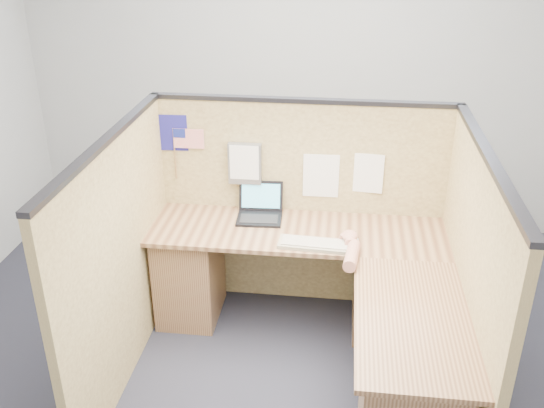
# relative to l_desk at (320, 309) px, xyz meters

# --- Properties ---
(floor) EXTENTS (5.00, 5.00, 0.00)m
(floor) POSITION_rel_l_desk_xyz_m (-0.18, -0.29, -0.39)
(floor) COLOR black
(floor) RESTS_ON ground
(wall_back) EXTENTS (5.00, 0.00, 5.00)m
(wall_back) POSITION_rel_l_desk_xyz_m (-0.18, 1.96, 1.01)
(wall_back) COLOR #A6AAAB
(wall_back) RESTS_ON floor
(cubicle_partitions) EXTENTS (2.06, 1.83, 1.53)m
(cubicle_partitions) POSITION_rel_l_desk_xyz_m (-0.18, 0.14, 0.38)
(cubicle_partitions) COLOR olive
(cubicle_partitions) RESTS_ON floor
(l_desk) EXTENTS (1.95, 1.75, 0.73)m
(l_desk) POSITION_rel_l_desk_xyz_m (0.00, 0.00, 0.00)
(l_desk) COLOR brown
(l_desk) RESTS_ON floor
(laptop) EXTENTS (0.31, 0.30, 0.22)m
(laptop) POSITION_rel_l_desk_xyz_m (-0.45, 0.56, 0.39)
(laptop) COLOR black
(laptop) RESTS_ON l_desk
(keyboard) EXTENTS (0.48, 0.19, 0.03)m
(keyboard) POSITION_rel_l_desk_xyz_m (-0.05, 0.19, 0.35)
(keyboard) COLOR gray
(keyboard) RESTS_ON l_desk
(mouse) EXTENTS (0.13, 0.09, 0.05)m
(mouse) POSITION_rel_l_desk_xyz_m (0.16, 0.26, 0.36)
(mouse) COLOR silver
(mouse) RESTS_ON l_desk
(hand_forearm) EXTENTS (0.12, 0.43, 0.09)m
(hand_forearm) POSITION_rel_l_desk_xyz_m (0.17, 0.11, 0.38)
(hand_forearm) COLOR tan
(hand_forearm) RESTS_ON l_desk
(blue_poster) EXTENTS (0.19, 0.01, 0.25)m
(blue_poster) POSITION_rel_l_desk_xyz_m (-1.06, 0.68, 0.87)
(blue_poster) COLOR navy
(blue_poster) RESTS_ON cubicle_partitions
(american_flag) EXTENTS (0.22, 0.01, 0.37)m
(american_flag) POSITION_rel_l_desk_xyz_m (-0.98, 0.67, 0.83)
(american_flag) COLOR olive
(american_flag) RESTS_ON cubicle_partitions
(file_holder) EXTENTS (0.23, 0.05, 0.29)m
(file_holder) POSITION_rel_l_desk_xyz_m (-0.57, 0.66, 0.68)
(file_holder) COLOR slate
(file_holder) RESTS_ON cubicle_partitions
(paper_left) EXTENTS (0.22, 0.02, 0.28)m
(paper_left) POSITION_rel_l_desk_xyz_m (0.26, 0.68, 0.64)
(paper_left) COLOR white
(paper_left) RESTS_ON cubicle_partitions
(paper_right) EXTENTS (0.24, 0.01, 0.31)m
(paper_right) POSITION_rel_l_desk_xyz_m (-0.05, 0.68, 0.61)
(paper_right) COLOR white
(paper_right) RESTS_ON cubicle_partitions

